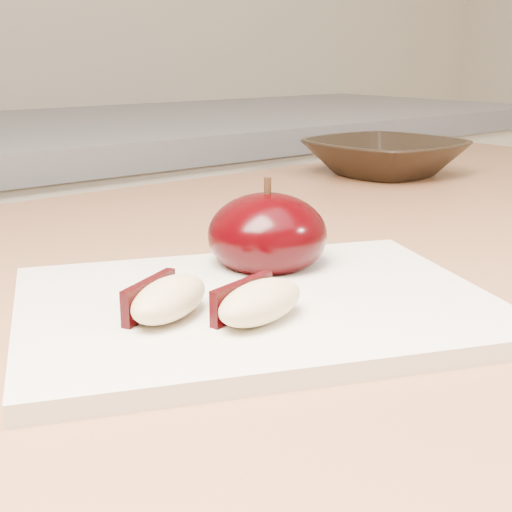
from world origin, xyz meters
TOP-DOWN VIEW (x-y plane):
  - cutting_board at (0.00, 0.41)m, footprint 0.33×0.29m
  - apple_half at (0.05, 0.46)m, footprint 0.10×0.10m
  - apple_wedge_a at (-0.05, 0.41)m, footprint 0.07×0.05m
  - apple_wedge_b at (-0.02, 0.38)m, footprint 0.06×0.04m
  - bowl at (0.44, 0.69)m, footprint 0.19×0.19m

SIDE VIEW (x-z plane):
  - cutting_board at x=0.00m, z-range 0.90..0.91m
  - apple_wedge_a at x=-0.05m, z-range 0.91..0.93m
  - apple_wedge_b at x=-0.02m, z-range 0.91..0.93m
  - bowl at x=0.44m, z-range 0.90..0.94m
  - apple_half at x=0.05m, z-range 0.90..0.96m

